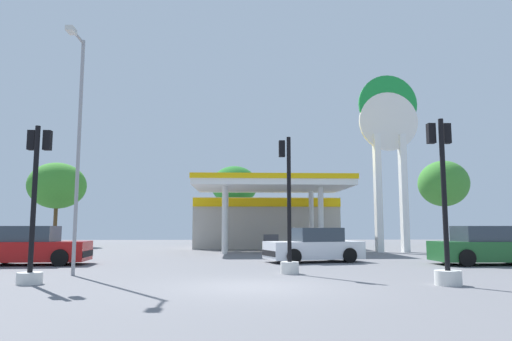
% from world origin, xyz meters
% --- Properties ---
extents(ground_plane, '(90.00, 90.00, 0.00)m').
position_xyz_m(ground_plane, '(0.00, 0.00, 0.00)').
color(ground_plane, slate).
rests_on(ground_plane, ground).
extents(gas_station, '(10.37, 12.82, 4.58)m').
position_xyz_m(gas_station, '(1.69, 22.26, 2.18)').
color(gas_station, '#ADA89E').
rests_on(gas_station, ground).
extents(station_pole_sign, '(3.76, 0.56, 11.27)m').
position_xyz_m(station_pole_sign, '(9.22, 16.40, 7.08)').
color(station_pole_sign, white).
rests_on(station_pole_sign, ground).
extents(car_0, '(4.56, 2.82, 1.52)m').
position_xyz_m(car_0, '(3.02, 8.53, 0.69)').
color(car_0, black).
rests_on(car_0, ground).
extents(car_1, '(4.49, 2.08, 1.60)m').
position_xyz_m(car_1, '(9.99, 6.75, 0.72)').
color(car_1, black).
rests_on(car_1, ground).
extents(car_2, '(4.59, 2.29, 1.60)m').
position_xyz_m(car_2, '(-8.95, 7.48, 0.72)').
color(car_2, black).
rests_on(car_2, ground).
extents(traffic_signal_0, '(0.71, 0.71, 4.57)m').
position_xyz_m(traffic_signal_0, '(5.24, 0.09, 1.52)').
color(traffic_signal_0, silver).
rests_on(traffic_signal_0, ground).
extents(traffic_signal_1, '(0.64, 0.67, 4.66)m').
position_xyz_m(traffic_signal_1, '(1.30, 3.38, 1.43)').
color(traffic_signal_1, silver).
rests_on(traffic_signal_1, ground).
extents(traffic_signal_2, '(0.68, 0.70, 4.43)m').
position_xyz_m(traffic_signal_2, '(-6.14, 0.82, 1.66)').
color(traffic_signal_2, silver).
rests_on(traffic_signal_2, ground).
extents(tree_0, '(4.57, 4.57, 6.75)m').
position_xyz_m(tree_0, '(-15.02, 25.97, 4.87)').
color(tree_0, brown).
rests_on(tree_0, ground).
extents(tree_1, '(3.99, 3.99, 6.73)m').
position_xyz_m(tree_1, '(-0.64, 27.40, 5.08)').
color(tree_1, brown).
rests_on(tree_1, ground).
extents(tree_2, '(4.03, 4.03, 6.95)m').
position_xyz_m(tree_2, '(16.47, 24.94, 5.07)').
color(tree_2, brown).
rests_on(tree_2, ground).
extents(corner_streetlamp, '(0.24, 1.48, 7.92)m').
position_xyz_m(corner_streetlamp, '(-5.75, 2.90, 4.69)').
color(corner_streetlamp, gray).
rests_on(corner_streetlamp, ground).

